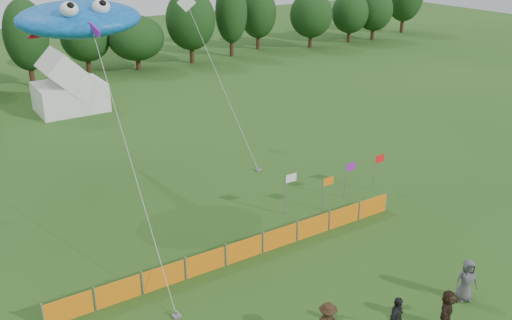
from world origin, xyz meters
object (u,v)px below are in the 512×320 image
spectator_d (396,320)px  spectator_f (447,310)px  stingray_kite (77,18)px  tent_right (69,88)px  spectator_e (466,280)px  barrier_fence (244,250)px

spectator_d → spectator_f: size_ratio=1.12×
spectator_f → stingray_kite: size_ratio=0.08×
tent_right → stingray_kite: stingray_kite is taller
tent_right → spectator_e: (6.02, -34.65, -1.00)m
barrier_fence → spectator_e: size_ratio=9.61×
barrier_fence → tent_right: bearing=90.1°
spectator_f → spectator_d: bearing=140.8°
spectator_e → stingray_kite: size_ratio=0.08×
spectator_f → barrier_fence: bearing=90.2°
barrier_fence → spectator_d: 7.96m
barrier_fence → spectator_d: size_ratio=9.49×
barrier_fence → stingray_kite: bearing=103.9°
stingray_kite → tent_right: bearing=79.0°
spectator_e → spectator_f: size_ratio=1.10×
tent_right → barrier_fence: size_ratio=0.30×
spectator_e → stingray_kite: stingray_kite is taller
tent_right → spectator_f: 35.68m
barrier_fence → spectator_f: spectator_f is taller
spectator_f → stingray_kite: stingray_kite is taller
spectator_d → spectator_e: size_ratio=1.01×
spectator_d → stingray_kite: stingray_kite is taller
tent_right → spectator_e: tent_right is taller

